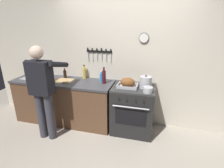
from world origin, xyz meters
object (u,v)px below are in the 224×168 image
(person_cook, at_px, (43,88))
(cutting_board, at_px, (64,80))
(saucepan, at_px, (148,90))
(roasting_pan, at_px, (128,83))
(bottle_cooking_oil, at_px, (84,73))
(bottle_soy_sauce, at_px, (65,74))
(bottle_dish_soap, at_px, (101,77))
(stove, at_px, (133,109))
(bottle_wine_red, at_px, (104,77))
(stock_pot, at_px, (146,82))

(person_cook, distance_m, cutting_board, 0.57)
(person_cook, bearing_deg, saucepan, -85.67)
(roasting_pan, bearing_deg, bottle_cooking_oil, 162.12)
(cutting_board, relative_size, bottle_soy_sauce, 1.70)
(roasting_pan, xyz_separation_m, bottle_dish_soap, (-0.56, 0.21, 0.00))
(stove, relative_size, bottle_soy_sauce, 4.25)
(roasting_pan, height_order, bottle_soy_sauce, bottle_soy_sauce)
(bottle_wine_red, bearing_deg, bottle_soy_sauce, 173.88)
(bottle_soy_sauce, bearing_deg, bottle_dish_soap, 0.05)
(cutting_board, height_order, bottle_dish_soap, bottle_dish_soap)
(stock_pot, bearing_deg, cutting_board, -178.82)
(roasting_pan, bearing_deg, bottle_dish_soap, 158.94)
(stove, height_order, bottle_wine_red, bottle_wine_red)
(bottle_wine_red, distance_m, bottle_dish_soap, 0.13)
(roasting_pan, height_order, bottle_cooking_oil, bottle_cooking_oil)
(person_cook, bearing_deg, bottle_soy_sauce, -9.97)
(stove, distance_m, bottle_wine_red, 0.82)
(bottle_soy_sauce, bearing_deg, stock_pot, -4.54)
(stove, height_order, person_cook, person_cook)
(stove, height_order, roasting_pan, roasting_pan)
(saucepan, relative_size, bottle_cooking_oil, 0.56)
(roasting_pan, relative_size, stock_pot, 1.50)
(roasting_pan, distance_m, stock_pot, 0.32)
(bottle_soy_sauce, distance_m, bottle_wine_red, 0.87)
(stock_pot, height_order, bottle_cooking_oil, bottle_cooking_oil)
(roasting_pan, distance_m, bottle_dish_soap, 0.60)
(stock_pot, bearing_deg, roasting_pan, -164.64)
(saucepan, distance_m, bottle_soy_sauce, 1.73)
(cutting_board, bearing_deg, stock_pot, 1.18)
(bottle_wine_red, height_order, bottle_dish_soap, bottle_wine_red)
(stock_pot, relative_size, cutting_board, 0.65)
(person_cook, xyz_separation_m, stock_pot, (1.66, 0.59, 0.05))
(bottle_soy_sauce, bearing_deg, saucepan, -11.40)
(stock_pot, height_order, saucepan, stock_pot)
(saucepan, xyz_separation_m, bottle_cooking_oil, (-1.31, 0.43, 0.07))
(cutting_board, bearing_deg, bottle_soy_sauce, 108.86)
(bottle_dish_soap, bearing_deg, stove, -12.24)
(bottle_cooking_oil, bearing_deg, person_cook, -116.71)
(saucepan, bearing_deg, bottle_wine_red, 163.32)
(stock_pot, bearing_deg, stove, -176.37)
(stove, bearing_deg, cutting_board, -179.17)
(cutting_board, bearing_deg, person_cook, -97.89)
(person_cook, bearing_deg, roasting_pan, -77.60)
(stove, distance_m, bottle_dish_soap, 0.86)
(cutting_board, bearing_deg, bottle_cooking_oil, 37.42)
(bottle_cooking_oil, xyz_separation_m, bottle_soy_sauce, (-0.39, -0.09, -0.03))
(roasting_pan, relative_size, bottle_cooking_oil, 1.25)
(cutting_board, distance_m, bottle_soy_sauce, 0.19)
(person_cook, height_order, stock_pot, person_cook)
(bottle_cooking_oil, xyz_separation_m, bottle_dish_soap, (0.39, -0.09, -0.03))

